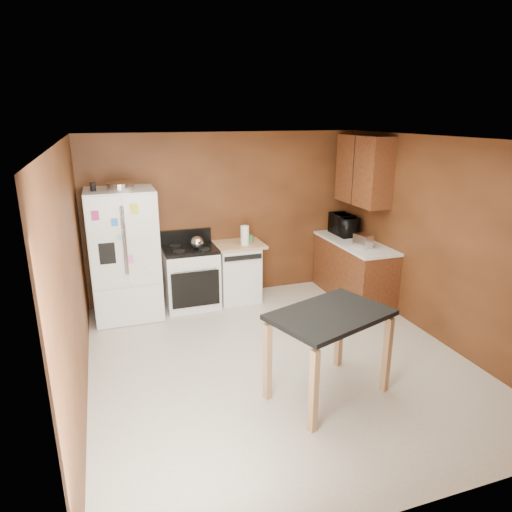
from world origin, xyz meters
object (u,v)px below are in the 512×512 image
toaster (363,241)px  refrigerator (125,255)px  microwave (344,225)px  island (330,326)px  pen_cup (93,187)px  paper_towel (245,235)px  green_canister (250,238)px  gas_range (191,276)px  roasting_pan (121,186)px  dishwasher (237,271)px  kettle (197,242)px

toaster → refrigerator: bearing=155.3°
microwave → toaster: bearing=172.1°
toaster → island: size_ratio=0.20×
pen_cup → refrigerator: pen_cup is taller
toaster → refrigerator: (-3.29, 0.73, -0.09)m
paper_towel → green_canister: paper_towel is taller
pen_cup → gas_range: (1.23, 0.12, -1.39)m
microwave → refrigerator: refrigerator is taller
gas_range → island: size_ratio=0.83×
pen_cup → paper_towel: 2.20m
paper_towel → island: paper_towel is taller
green_canister → gas_range: size_ratio=0.09×
toaster → island: toaster is taller
roasting_pan → pen_cup: size_ratio=3.35×
microwave → roasting_pan: bearing=91.0°
pen_cup → dishwasher: size_ratio=0.12×
green_canister → dishwasher: size_ratio=0.11×
paper_towel → roasting_pan: bearing=-179.2°
pen_cup → microwave: size_ratio=0.20×
kettle → pen_cup: bearing=-179.0°
kettle → gas_range: (-0.09, 0.09, -0.53)m
pen_cup → refrigerator: 1.01m
roasting_pan → toaster: 3.44m
green_canister → gas_range: 1.06m
roasting_pan → green_canister: (1.82, 0.18, -0.91)m
paper_towel → refrigerator: size_ratio=0.16×
kettle → green_canister: size_ratio=1.87×
paper_towel → refrigerator: bearing=179.3°
toaster → dishwasher: toaster is taller
roasting_pan → toaster: bearing=-11.9°
toaster → island: bearing=-140.7°
paper_towel → microwave: bearing=1.2°
roasting_pan → island: roasting_pan is taller
paper_towel → gas_range: size_ratio=0.26×
refrigerator → pen_cup: bearing=-169.7°
roasting_pan → paper_towel: 1.88m
pen_cup → toaster: bearing=-10.5°
refrigerator → toaster: bearing=-12.5°
microwave → refrigerator: 3.39m
dishwasher → island: island is taller
microwave → gas_range: size_ratio=0.48×
toaster → gas_range: 2.56m
microwave → refrigerator: bearing=90.2°
paper_towel → pen_cup: bearing=-178.9°
paper_towel → toaster: (1.57, -0.71, -0.04)m
paper_towel → microwave: 1.67m
refrigerator → green_canister: bearing=4.1°
refrigerator → gas_range: (0.91, 0.06, -0.44)m
roasting_pan → gas_range: roasting_pan is taller
green_canister → toaster: 1.68m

